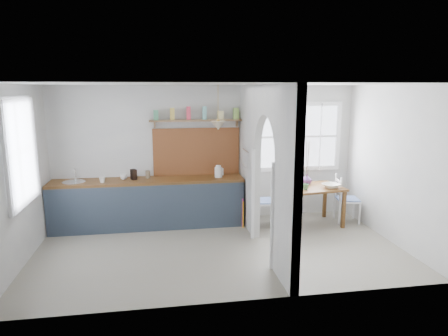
{
  "coord_description": "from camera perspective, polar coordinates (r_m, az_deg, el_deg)",
  "views": [
    {
      "loc": [
        -0.89,
        -5.95,
        2.54
      ],
      "look_at": [
        0.11,
        0.25,
        1.28
      ],
      "focal_mm": 32.0,
      "sensor_mm": 36.0,
      "label": 1
    }
  ],
  "objects": [
    {
      "name": "plate",
      "position": [
        7.4,
        9.48,
        -2.85
      ],
      "size": [
        0.24,
        0.24,
        0.02
      ],
      "primitive_type": "cylinder",
      "rotation": [
        0.0,
        0.0,
        0.17
      ],
      "color": "black",
      "rests_on": "dining_table"
    },
    {
      "name": "kettle",
      "position": [
        7.47,
        -0.81,
        -0.47
      ],
      "size": [
        0.22,
        0.19,
        0.22
      ],
      "primitive_type": null,
      "rotation": [
        0.0,
        0.0,
        0.23
      ],
      "color": "white",
      "rests_on": "counter"
    },
    {
      "name": "shelf",
      "position": [
        7.49,
        -3.94,
        7.16
      ],
      "size": [
        1.75,
        0.2,
        0.21
      ],
      "color": "#97744E",
      "rests_on": "walls"
    },
    {
      "name": "towel_orange",
      "position": [
        7.4,
        2.74,
        -6.69
      ],
      "size": [
        0.02,
        0.03,
        0.5
      ],
      "primitive_type": "cube",
      "color": "orange",
      "rests_on": "counter"
    },
    {
      "name": "partition",
      "position": [
        6.31,
        5.56,
        1.35
      ],
      "size": [
        0.12,
        3.2,
        2.6
      ],
      "color": "silver",
      "rests_on": "floor"
    },
    {
      "name": "utensil_rail",
      "position": [
        7.09,
        3.14,
        2.49
      ],
      "size": [
        0.02,
        0.5,
        0.02
      ],
      "primitive_type": "cylinder",
      "rotation": [
        1.57,
        0.0,
        0.0
      ],
      "color": "silver",
      "rests_on": "partition"
    },
    {
      "name": "mug_a",
      "position": [
        7.36,
        -16.99,
        -1.64
      ],
      "size": [
        0.12,
        0.12,
        0.1
      ],
      "primitive_type": "imported",
      "rotation": [
        0.0,
        0.0,
        0.11
      ],
      "color": "silver",
      "rests_on": "counter"
    },
    {
      "name": "chair_right",
      "position": [
        8.03,
        17.22,
        -4.23
      ],
      "size": [
        0.48,
        0.48,
        0.91
      ],
      "primitive_type": null,
      "rotation": [
        0.0,
        0.0,
        1.39
      ],
      "color": "silver",
      "rests_on": "floor"
    },
    {
      "name": "ceiling",
      "position": [
        6.01,
        -0.69,
        11.92
      ],
      "size": [
        5.8,
        3.2,
        0.01
      ],
      "primitive_type": "cube",
      "color": "silver",
      "rests_on": "walls"
    },
    {
      "name": "pendant_lamp",
      "position": [
        7.2,
        -0.85,
        6.08
      ],
      "size": [
        0.26,
        0.26,
        0.16
      ],
      "primitive_type": "cone",
      "color": "beige",
      "rests_on": "ceiling"
    },
    {
      "name": "chair_left",
      "position": [
        7.48,
        5.61,
        -4.68
      ],
      "size": [
        0.47,
        0.47,
        0.96
      ],
      "primitive_type": null,
      "rotation": [
        0.0,
        0.0,
        -1.64
      ],
      "color": "silver",
      "rests_on": "floor"
    },
    {
      "name": "sink",
      "position": [
        7.59,
        -20.66,
        -1.96
      ],
      "size": [
        0.4,
        0.4,
        0.02
      ],
      "primitive_type": "cylinder",
      "color": "silver",
      "rests_on": "counter"
    },
    {
      "name": "kitchen_window",
      "position": [
        6.33,
        -27.32,
        2.0
      ],
      "size": [
        0.1,
        1.16,
        1.5
      ],
      "primitive_type": null,
      "color": "white",
      "rests_on": "walls"
    },
    {
      "name": "mug_b",
      "position": [
        7.52,
        -14.14,
        -1.22
      ],
      "size": [
        0.16,
        0.16,
        0.1
      ],
      "primitive_type": "imported",
      "rotation": [
        0.0,
        0.0,
        0.28
      ],
      "color": "silver",
      "rests_on": "counter"
    },
    {
      "name": "dining_table",
      "position": [
        7.69,
        12.03,
        -5.32
      ],
      "size": [
        1.27,
        0.93,
        0.74
      ],
      "primitive_type": null,
      "rotation": [
        0.0,
        0.0,
        0.12
      ],
      "color": "brown",
      "rests_on": "floor"
    },
    {
      "name": "towel_magenta",
      "position": [
        7.44,
        2.68,
        -6.41
      ],
      "size": [
        0.02,
        0.03,
        0.54
      ],
      "primitive_type": "cube",
      "color": "#DC3A92",
      "rests_on": "counter"
    },
    {
      "name": "knife_block",
      "position": [
        7.45,
        -12.79,
        -0.92
      ],
      "size": [
        0.13,
        0.15,
        0.19
      ],
      "primitive_type": "cube",
      "rotation": [
        0.0,
        0.0,
        0.43
      ],
      "color": "black",
      "rests_on": "counter"
    },
    {
      "name": "walls",
      "position": [
        6.14,
        -0.66,
        -0.31
      ],
      "size": [
        5.81,
        3.21,
        2.6
      ],
      "color": "silver",
      "rests_on": "floor"
    },
    {
      "name": "floor",
      "position": [
        6.53,
        -0.63,
        -11.56
      ],
      "size": [
        5.8,
        3.2,
        0.01
      ],
      "primitive_type": "cube",
      "color": "gray",
      "rests_on": "ground"
    },
    {
      "name": "nook_window",
      "position": [
        8.03,
        10.49,
        4.43
      ],
      "size": [
        1.76,
        0.1,
        1.3
      ],
      "primitive_type": null,
      "color": "white",
      "rests_on": "walls"
    },
    {
      "name": "vase",
      "position": [
        7.75,
        11.72,
        -1.57
      ],
      "size": [
        0.24,
        0.24,
        0.2
      ],
      "primitive_type": "imported",
      "rotation": [
        0.0,
        0.0,
        0.27
      ],
      "color": "#5F3374",
      "rests_on": "dining_table"
    },
    {
      "name": "counter",
      "position": [
        7.57,
        -10.68,
        -4.84
      ],
      "size": [
        3.5,
        0.6,
        0.9
      ],
      "color": "brown",
      "rests_on": "floor"
    },
    {
      "name": "bowl",
      "position": [
        7.61,
        15.05,
        -2.46
      ],
      "size": [
        0.39,
        0.39,
        0.08
      ],
      "primitive_type": "imported",
      "rotation": [
        0.0,
        0.0,
        0.34
      ],
      "color": "white",
      "rests_on": "dining_table"
    },
    {
      "name": "jar",
      "position": [
        7.53,
        -10.83,
        -0.91
      ],
      "size": [
        0.11,
        0.11,
        0.14
      ],
      "primitive_type": "cylinder",
      "rotation": [
        0.0,
        0.0,
        -0.37
      ],
      "color": "#776449",
      "rests_on": "counter"
    },
    {
      "name": "table_cup",
      "position": [
        7.36,
        11.58,
        -2.65
      ],
      "size": [
        0.15,
        0.15,
        0.1
      ],
      "primitive_type": "imported",
      "rotation": [
        0.0,
        0.0,
        0.41
      ],
      "color": "#4C8152",
      "rests_on": "dining_table"
    },
    {
      "name": "backsplash",
      "position": [
        7.65,
        -3.93,
        2.36
      ],
      "size": [
        1.65,
        0.03,
        0.9
      ],
      "primitive_type": "cube",
      "color": "brown",
      "rests_on": "walls"
    }
  ]
}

